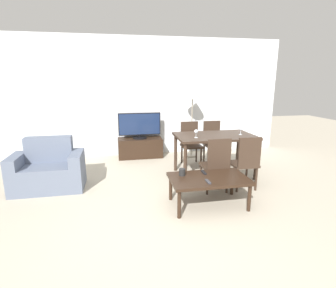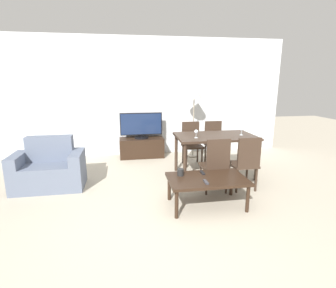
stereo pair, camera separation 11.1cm
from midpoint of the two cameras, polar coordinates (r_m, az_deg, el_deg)
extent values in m
plane|color=#B2A893|center=(3.19, -0.82, -19.42)|extent=(18.00, 18.00, 0.00)
cube|color=silver|center=(6.22, -6.82, 10.05)|extent=(6.89, 0.06, 2.70)
cube|color=slate|center=(4.74, -25.14, -6.53)|extent=(0.74, 0.63, 0.42)
cube|color=slate|center=(4.82, -25.05, -1.00)|extent=(0.74, 0.20, 0.42)
cube|color=slate|center=(4.84, -30.54, -5.60)|extent=(0.18, 0.63, 0.60)
cube|color=slate|center=(4.61, -19.70, -5.35)|extent=(0.18, 0.63, 0.60)
cube|color=black|center=(6.10, -6.60, -0.79)|extent=(1.00, 0.46, 0.44)
cylinder|color=black|center=(6.04, -6.66, 1.37)|extent=(0.32, 0.32, 0.03)
cylinder|color=black|center=(6.03, -6.67, 1.74)|extent=(0.04, 0.04, 0.05)
cube|color=black|center=(5.98, -6.74, 4.34)|extent=(0.95, 0.04, 0.51)
cube|color=#19284C|center=(5.96, -6.73, 4.31)|extent=(0.91, 0.01, 0.47)
cube|color=black|center=(3.73, 8.02, -7.50)|extent=(1.09, 0.66, 0.04)
cylinder|color=black|center=(3.45, 1.52, -13.01)|extent=(0.05, 0.05, 0.38)
cylinder|color=black|center=(3.77, 16.46, -11.21)|extent=(0.05, 0.05, 0.38)
cylinder|color=black|center=(3.94, -0.23, -9.50)|extent=(0.05, 0.05, 0.38)
cylinder|color=black|center=(4.22, 13.06, -8.24)|extent=(0.05, 0.05, 0.38)
cube|color=#38281E|center=(4.85, 9.53, 1.70)|extent=(1.43, 0.86, 0.04)
cylinder|color=#38281E|center=(4.42, 3.05, -4.46)|extent=(0.06, 0.06, 0.72)
cylinder|color=#38281E|center=(4.90, 18.06, -3.32)|extent=(0.06, 0.06, 0.72)
cylinder|color=#38281E|center=(5.11, 1.04, -1.91)|extent=(0.06, 0.06, 0.72)
cylinder|color=#38281E|center=(5.52, 14.40, -1.15)|extent=(0.06, 0.06, 0.72)
cube|color=#38281E|center=(4.26, 9.29, -4.73)|extent=(0.40, 0.40, 0.04)
cylinder|color=#38281E|center=(4.43, 6.48, -6.83)|extent=(0.04, 0.04, 0.39)
cylinder|color=#38281E|center=(4.53, 10.41, -6.49)|extent=(0.04, 0.04, 0.39)
cylinder|color=#38281E|center=(4.14, 7.83, -8.37)|extent=(0.04, 0.04, 0.39)
cylinder|color=#38281E|center=(4.25, 12.01, -7.95)|extent=(0.04, 0.04, 0.39)
cube|color=#38281E|center=(4.03, 10.32, -2.13)|extent=(0.37, 0.04, 0.47)
cube|color=#38281E|center=(5.62, 9.45, -0.20)|extent=(0.40, 0.40, 0.04)
cylinder|color=#38281E|center=(5.47, 8.35, -2.83)|extent=(0.04, 0.04, 0.39)
cylinder|color=#38281E|center=(5.59, 11.50, -2.62)|extent=(0.04, 0.04, 0.39)
cylinder|color=#38281E|center=(5.77, 7.29, -1.93)|extent=(0.04, 0.04, 0.39)
cylinder|color=#38281E|center=(5.87, 10.30, -1.75)|extent=(0.04, 0.04, 0.39)
cube|color=#38281E|center=(5.73, 8.91, 2.68)|extent=(0.37, 0.04, 0.47)
cube|color=#38281E|center=(4.46, 15.34, -4.23)|extent=(0.40, 0.40, 0.04)
cylinder|color=#38281E|center=(4.59, 12.46, -6.29)|extent=(0.04, 0.04, 0.39)
cylinder|color=#38281E|center=(4.73, 16.08, -5.93)|extent=(0.04, 0.04, 0.39)
cylinder|color=#38281E|center=(4.32, 14.16, -7.71)|extent=(0.04, 0.04, 0.39)
cylinder|color=#38281E|center=(4.46, 17.96, -7.27)|extent=(0.04, 0.04, 0.39)
cube|color=#38281E|center=(4.23, 16.63, -1.72)|extent=(0.37, 0.04, 0.47)
cube|color=#38281E|center=(5.47, 4.54, -0.44)|extent=(0.40, 0.40, 0.04)
cylinder|color=#38281E|center=(5.33, 3.28, -3.16)|extent=(0.04, 0.04, 0.39)
cylinder|color=#38281E|center=(5.42, 6.61, -2.95)|extent=(0.04, 0.04, 0.39)
cylinder|color=#38281E|center=(5.63, 2.47, -2.21)|extent=(0.04, 0.04, 0.39)
cylinder|color=#38281E|center=(5.71, 5.63, -2.03)|extent=(0.04, 0.04, 0.39)
cube|color=#38281E|center=(5.58, 4.09, 2.51)|extent=(0.37, 0.04, 0.47)
cylinder|color=gray|center=(6.19, 4.55, -2.52)|extent=(0.24, 0.24, 0.02)
cylinder|color=gray|center=(6.03, 4.67, 3.60)|extent=(0.02, 0.02, 1.32)
cone|color=beige|center=(5.94, 4.82, 11.13)|extent=(0.36, 0.36, 0.27)
cube|color=#38383D|center=(3.55, 7.81, -8.11)|extent=(0.04, 0.15, 0.02)
cube|color=black|center=(3.88, 6.97, -6.15)|extent=(0.04, 0.15, 0.02)
cylinder|color=black|center=(3.75, 2.24, -6.14)|extent=(0.09, 0.09, 0.10)
cylinder|color=silver|center=(4.58, 5.42, 1.42)|extent=(0.06, 0.06, 0.01)
cylinder|color=silver|center=(4.57, 5.44, 1.89)|extent=(0.01, 0.01, 0.07)
sphere|color=silver|center=(4.56, 5.45, 2.74)|extent=(0.07, 0.07, 0.07)
cylinder|color=silver|center=(4.98, 14.87, 2.02)|extent=(0.06, 0.06, 0.01)
cylinder|color=silver|center=(4.97, 14.90, 2.46)|extent=(0.01, 0.01, 0.07)
sphere|color=silver|center=(4.96, 14.95, 3.24)|extent=(0.07, 0.07, 0.07)
camera|label=1|loc=(0.06, -90.69, -0.17)|focal=28.00mm
camera|label=2|loc=(0.06, 89.31, 0.17)|focal=28.00mm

